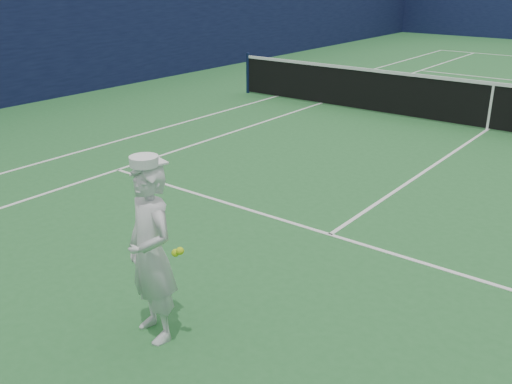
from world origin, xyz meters
TOP-DOWN VIEW (x-y plane):
  - ground at (0.00, 0.00)m, footprint 80.00×80.00m
  - court_markings at (0.00, 0.00)m, footprint 11.03×23.83m
  - windscreen_fence at (0.00, 0.00)m, footprint 20.12×36.12m
  - tennis_net at (0.00, 0.00)m, footprint 12.88×0.09m
  - tennis_player at (-0.19, -9.19)m, footprint 0.73×0.62m

SIDE VIEW (x-z plane):
  - ground at x=0.00m, z-range 0.00..0.00m
  - court_markings at x=0.00m, z-range 0.00..0.01m
  - tennis_net at x=0.00m, z-range 0.02..1.09m
  - tennis_player at x=-0.19m, z-range -0.02..1.69m
  - windscreen_fence at x=0.00m, z-range 0.00..4.00m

